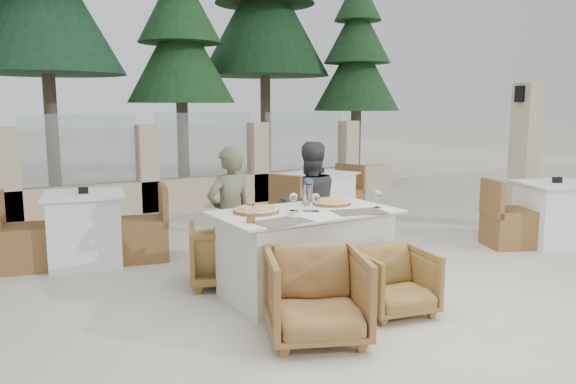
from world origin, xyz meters
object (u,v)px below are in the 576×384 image
water_bottle (308,195)px  bg_table_a (86,229)px  armchair_far_right (305,234)px  armchair_near_right (395,282)px  diner_right (309,207)px  wine_glass_centre (294,201)px  diner_left (230,216)px  armchair_far_left (224,254)px  bg_table_b (320,200)px  armchair_near_left (316,296)px  bg_table_c (555,214)px  beer_glass_left (251,214)px  dining_table (305,253)px  pizza_right (331,202)px  pizza_left (256,210)px  beer_glass_right (306,196)px  wine_glass_near (316,201)px  olive_dish (295,214)px  wine_glass_corner (377,198)px

water_bottle → bg_table_a: water_bottle is taller
armchair_far_right → bg_table_a: bg_table_a is taller
armchair_near_right → diner_right: size_ratio=0.44×
wine_glass_centre → diner_left: (-0.35, 0.58, -0.20)m
armchair_far_left → armchair_far_right: size_ratio=0.89×
armchair_far_right → bg_table_b: size_ratio=0.45×
armchair_far_right → armchair_near_left: (-0.98, -1.68, -0.00)m
diner_left → bg_table_c: 4.11m
bg_table_a → armchair_near_right: bearing=-43.8°
beer_glass_left → armchair_far_left: beer_glass_left is taller
dining_table → pizza_right: size_ratio=4.41×
armchair_far_left → armchair_near_left: 1.53m
pizza_right → pizza_left: bearing=179.3°
pizza_right → armchair_far_right: pizza_right is taller
armchair_near_left → diner_right: 1.79m
beer_glass_right → beer_glass_left: bearing=-150.0°
armchair_far_left → armchair_near_left: (0.04, -1.53, 0.03)m
wine_glass_near → olive_dish: wine_glass_near is taller
pizza_left → wine_glass_corner: wine_glass_corner is taller
beer_glass_left → bg_table_b: 3.46m
water_bottle → armchair_far_left: size_ratio=0.43×
beer_glass_right → diner_left: diner_left is taller
wine_glass_corner → armchair_far_right: bearing=97.9°
bg_table_b → bg_table_c: same height
pizza_right → diner_right: 0.50m
diner_right → bg_table_c: bearing=178.6°
beer_glass_left → armchair_far_right: size_ratio=0.20×
wine_glass_near → olive_dish: (-0.27, -0.09, -0.07)m
pizza_right → olive_dish: pizza_right is taller
olive_dish → diner_right: size_ratio=0.08×
olive_dish → armchair_far_right: olive_dish is taller
armchair_far_right → armchair_near_left: size_ratio=1.01×
dining_table → armchair_near_left: 0.99m
diner_left → diner_right: 0.90m
dining_table → armchair_near_left: dining_table is taller
armchair_near_right → olive_dish: bearing=145.4°
olive_dish → bg_table_c: size_ratio=0.07×
diner_left → bg_table_c: size_ratio=0.81×
wine_glass_near → bg_table_b: 2.92m
bg_table_c → wine_glass_corner: bearing=-154.3°
diner_left → bg_table_c: (4.05, -0.66, -0.28)m
wine_glass_near → beer_glass_right: wine_glass_near is taller
wine_glass_centre → pizza_left: bearing=163.0°
dining_table → wine_glass_centre: size_ratio=8.70×
bg_table_a → bg_table_b: same height
water_bottle → beer_glass_right: bearing=61.0°
pizza_right → bg_table_a: bearing=134.4°
armchair_far_left → pizza_left: bearing=121.8°
wine_glass_centre → armchair_far_left: size_ratio=0.28×
bg_table_a → wine_glass_near: bearing=-41.2°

